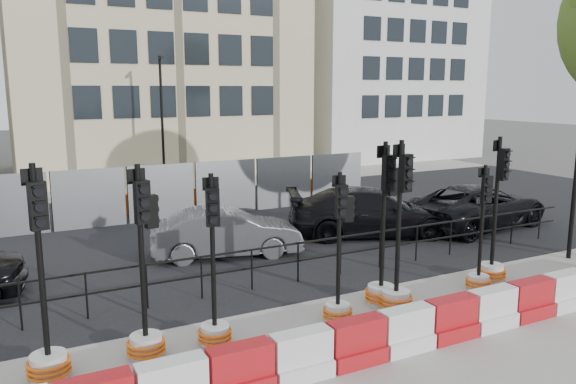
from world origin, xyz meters
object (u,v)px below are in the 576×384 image
traffic_signal_d (339,287)px  traffic_signal_h (493,252)px  car_c (371,212)px  traffic_signal_a (47,337)px

traffic_signal_d → traffic_signal_h: 4.58m
traffic_signal_h → car_c: (-0.08, 4.86, 0.04)m
traffic_signal_a → traffic_signal_h: size_ratio=1.00×
traffic_signal_a → traffic_signal_h: 9.89m
traffic_signal_a → car_c: size_ratio=0.62×
traffic_signal_h → traffic_signal_a: bearing=166.8°
traffic_signal_a → traffic_signal_d: bearing=-15.5°
traffic_signal_d → traffic_signal_h: bearing=16.5°
car_c → traffic_signal_h: bearing=-156.4°
traffic_signal_d → traffic_signal_h: size_ratio=0.87×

